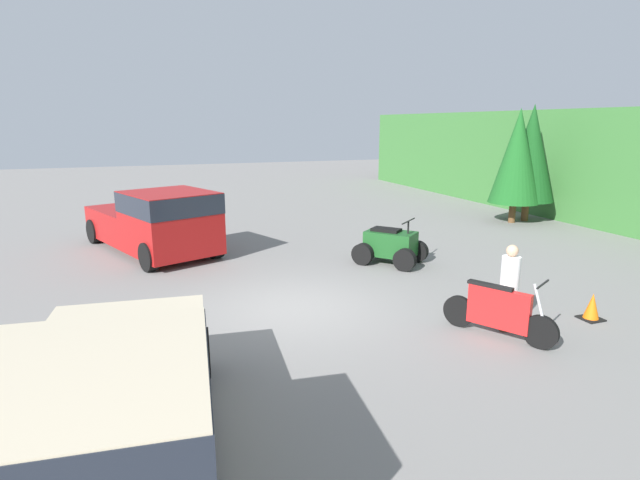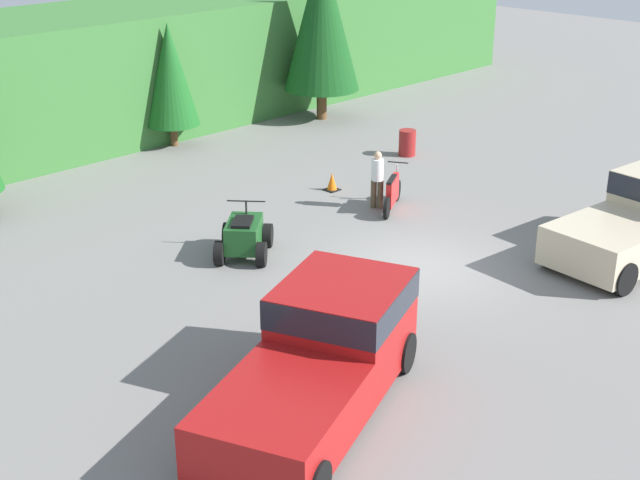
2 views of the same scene
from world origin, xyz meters
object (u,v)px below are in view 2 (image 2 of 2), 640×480
Objects in this scene: pickup_truck_red at (323,351)px; traffic_cone at (332,182)px; rider_person at (377,177)px; steel_barrel at (407,143)px; quad_atv at (244,237)px; dirt_bike at (392,193)px.

pickup_truck_red is 11.70m from traffic_cone.
rider_person is 1.91× the size of steel_barrel.
rider_person is at bearing -41.62° from quad_atv.
quad_atv is at bearing -159.90° from traffic_cone.
quad_atv reaches higher than steel_barrel.
quad_atv reaches higher than traffic_cone.
dirt_bike is 1.15× the size of rider_person.
steel_barrel is at bearing 5.63° from dirt_bike.
traffic_cone is at bearing 21.55° from pickup_truck_red.
rider_person reaches higher than dirt_bike.
steel_barrel is (4.36, 3.04, -0.05)m from dirt_bike.
pickup_truck_red reaches higher than steel_barrel.
quad_atv is (-5.16, 0.48, 0.02)m from dirt_bike.
dirt_bike is at bearing 11.73° from pickup_truck_red.
dirt_bike is at bearing -89.93° from rider_person.
rider_person is 5.32m from steel_barrel.
steel_barrel is at bearing -25.47° from quad_atv.
quad_atv is 4.04× the size of traffic_cone.
quad_atv is at bearing -164.95° from steel_barrel.
traffic_cone is at bearing 54.92° from rider_person.
pickup_truck_red is 3.02× the size of dirt_bike.
quad_atv is 2.53× the size of steel_barrel.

